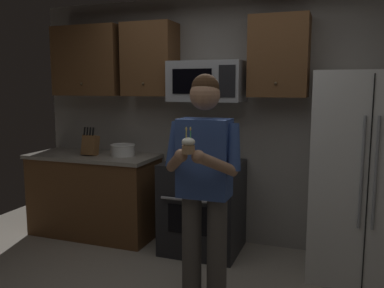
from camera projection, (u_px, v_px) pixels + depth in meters
wall_back at (228, 122)px, 4.31m from camera, size 4.40×0.10×2.60m
oven_range at (203, 206)px, 4.12m from camera, size 0.76×0.70×0.93m
microwave at (207, 82)px, 4.05m from camera, size 0.74×0.41×0.40m
refrigerator at (365, 176)px, 3.51m from camera, size 0.90×0.75×1.80m
cabinet_row_upper at (157, 60)px, 4.26m from camera, size 2.78×0.36×0.76m
counter_left at (95, 194)px, 4.57m from camera, size 1.44×0.66×0.92m
knife_block at (90, 145)px, 4.45m from camera, size 0.16×0.15×0.32m
bowl_large_white at (123, 150)px, 4.42m from camera, size 0.27×0.27×0.13m
person at (204, 179)px, 2.97m from camera, size 0.60×0.48×1.76m
cupcake at (188, 145)px, 2.63m from camera, size 0.09×0.09×0.17m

